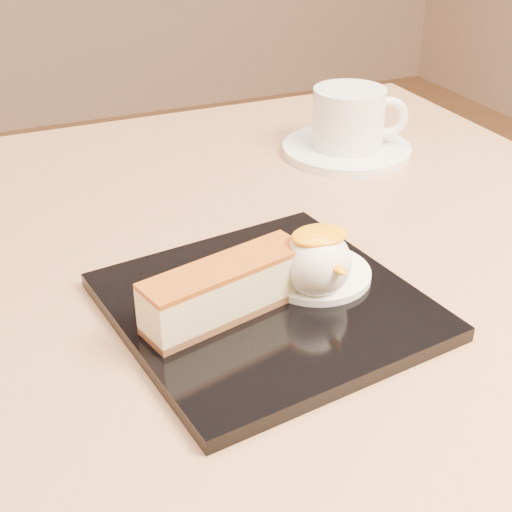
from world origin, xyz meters
name	(u,v)px	position (x,y,z in m)	size (l,w,h in m)	color
table	(256,392)	(0.00, 0.00, 0.56)	(0.80, 0.80, 0.72)	black
dessert_plate	(266,306)	(-0.03, -0.08, 0.73)	(0.22, 0.22, 0.01)	black
cheesecake	(226,289)	(-0.06, -0.09, 0.75)	(0.14, 0.07, 0.04)	brown
cream_smear	(315,273)	(0.02, -0.07, 0.73)	(0.09, 0.09, 0.01)	white
ice_cream_scoop	(317,263)	(0.01, -0.09, 0.76)	(0.05, 0.05, 0.05)	white
mango_sauce	(319,235)	(0.02, -0.08, 0.78)	(0.04, 0.03, 0.01)	#FF9608
mint_sprig	(270,262)	(-0.01, -0.04, 0.74)	(0.03, 0.02, 0.00)	#2F9045
saucer	(346,149)	(0.19, 0.18, 0.72)	(0.15, 0.15, 0.01)	white
coffee_cup	(350,117)	(0.20, 0.18, 0.76)	(0.11, 0.08, 0.07)	white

